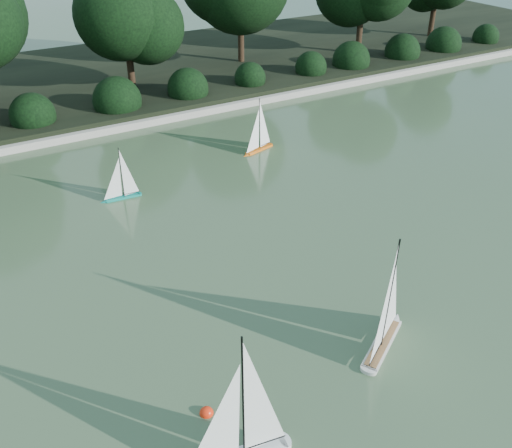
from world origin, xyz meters
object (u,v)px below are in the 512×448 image
object	(u,v)px
sailboat_white_b	(386,325)
sailboat_teal	(119,191)
sailboat_orange	(257,143)
race_buoy	(207,413)
sailboat_white_a	(230,444)

from	to	relation	value
sailboat_white_b	sailboat_teal	xyz separation A→B (m)	(-1.82, 5.78, -0.11)
sailboat_orange	race_buoy	distance (m)	7.68
sailboat_white_a	race_buoy	world-z (taller)	sailboat_white_a
sailboat_white_a	sailboat_orange	bearing A→B (deg)	57.80
sailboat_orange	race_buoy	size ratio (longest dim) A/B	7.80
sailboat_teal	race_buoy	xyz separation A→B (m)	(-0.84, -5.67, -0.18)
sailboat_white_b	sailboat_white_a	bearing A→B (deg)	-167.30
sailboat_white_b	sailboat_orange	size ratio (longest dim) A/B	1.43
sailboat_white_a	sailboat_white_b	bearing A→B (deg)	12.70
sailboat_white_b	race_buoy	xyz separation A→B (m)	(-2.66, 0.11, -0.29)
sailboat_white_a	sailboat_teal	size ratio (longest dim) A/B	1.60
sailboat_white_b	sailboat_teal	distance (m)	6.06
race_buoy	sailboat_orange	bearing A→B (deg)	55.27
sailboat_orange	sailboat_teal	xyz separation A→B (m)	(-3.53, -0.64, -0.02)
sailboat_white_a	sailboat_orange	xyz separation A→B (m)	(4.43, 7.03, -0.08)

